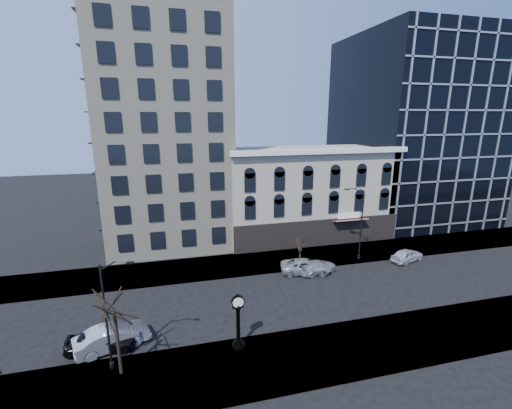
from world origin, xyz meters
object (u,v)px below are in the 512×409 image
object	(u,v)px
car_near_b	(112,337)
street_clock	(238,323)
street_lamp_near	(111,287)
car_near_a	(102,340)

from	to	relation	value
car_near_b	street_clock	bearing A→B (deg)	-124.57
street_clock	street_lamp_near	size ratio (longest dim) A/B	0.54
street_lamp_near	car_near_b	world-z (taller)	street_lamp_near
street_clock	car_near_a	bearing A→B (deg)	165.68
car_near_a	car_near_b	bearing A→B (deg)	-78.85
street_clock	street_lamp_near	xyz separation A→B (m)	(-8.02, -0.15, 4.00)
street_clock	street_lamp_near	bearing A→B (deg)	179.69
street_clock	car_near_b	world-z (taller)	street_clock
street_clock	car_near_a	world-z (taller)	street_clock
street_lamp_near	car_near_a	size ratio (longest dim) A/B	1.64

